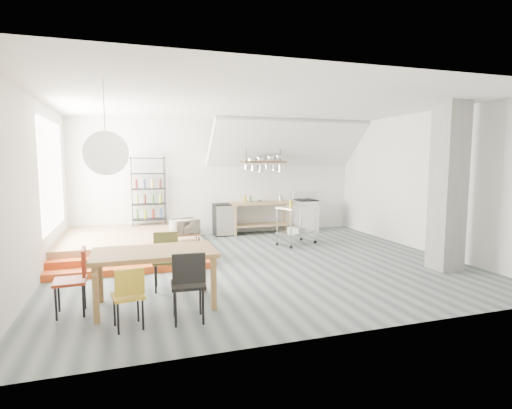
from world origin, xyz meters
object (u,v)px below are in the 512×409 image
object	(u,v)px
stove	(305,215)
mini_fridge	(223,220)
rolling_cart	(297,220)
dining_table	(155,256)

from	to	relation	value
stove	mini_fridge	world-z (taller)	stove
rolling_cart	mini_fridge	xyz separation A→B (m)	(-1.46, 1.77, -0.18)
mini_fridge	stove	bearing A→B (deg)	-1.01
dining_table	mini_fridge	size ratio (longest dim) A/B	1.94
rolling_cart	mini_fridge	bearing A→B (deg)	104.96
dining_table	mini_fridge	world-z (taller)	mini_fridge
stove	rolling_cart	xyz separation A→B (m)	(-1.04, -1.73, 0.14)
stove	dining_table	world-z (taller)	stove
stove	rolling_cart	size ratio (longest dim) A/B	1.07
rolling_cart	stove	bearing A→B (deg)	34.39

